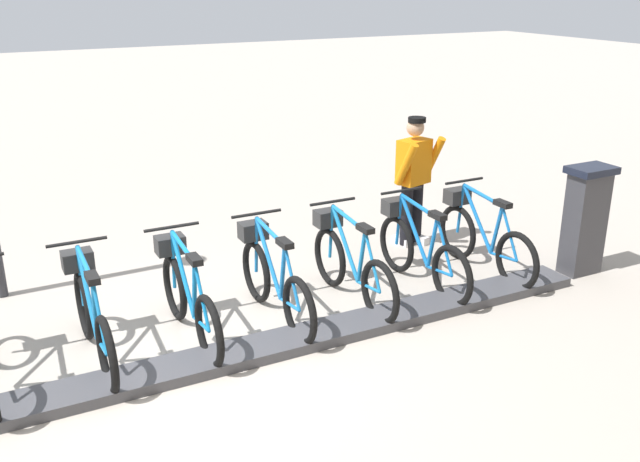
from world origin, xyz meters
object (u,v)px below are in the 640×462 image
at_px(bike_docked_4, 188,296).
at_px(bike_docked_3, 273,279).
at_px(bike_docked_5, 92,315).
at_px(worker_near_rack, 414,177).
at_px(bike_docked_2, 350,263).
at_px(bike_docked_0, 482,236).
at_px(bike_docked_1, 419,249).
at_px(payment_kiosk, 585,218).

bearing_deg(bike_docked_4, bike_docked_3, -90.00).
distance_m(bike_docked_3, bike_docked_5, 1.77).
distance_m(bike_docked_3, worker_near_rack, 2.70).
bearing_deg(bike_docked_2, bike_docked_5, 90.00).
bearing_deg(bike_docked_4, bike_docked_5, 90.00).
bearing_deg(bike_docked_0, worker_near_rack, 11.95).
height_order(bike_docked_1, bike_docked_4, same).
height_order(bike_docked_0, bike_docked_5, same).
bearing_deg(bike_docked_0, bike_docked_2, 90.00).
bearing_deg(payment_kiosk, bike_docked_1, 73.18).
distance_m(bike_docked_1, worker_near_rack, 1.36).
relative_size(bike_docked_2, worker_near_rack, 1.04).
distance_m(bike_docked_0, bike_docked_3, 2.66).
height_order(bike_docked_4, worker_near_rack, worker_near_rack).
height_order(bike_docked_2, worker_near_rack, worker_near_rack).
xyz_separation_m(bike_docked_0, bike_docked_3, (0.00, 2.66, 0.00)).
relative_size(payment_kiosk, bike_docked_0, 0.74).
xyz_separation_m(bike_docked_3, bike_docked_4, (0.00, 0.89, 0.00)).
distance_m(bike_docked_0, bike_docked_1, 0.89).
bearing_deg(payment_kiosk, bike_docked_2, 78.36).
bearing_deg(bike_docked_5, bike_docked_1, -90.00).
relative_size(bike_docked_0, bike_docked_3, 1.00).
xyz_separation_m(bike_docked_2, bike_docked_5, (0.00, 2.66, 0.00)).
distance_m(bike_docked_2, worker_near_rack, 1.95).
height_order(bike_docked_1, worker_near_rack, worker_near_rack).
bearing_deg(payment_kiosk, bike_docked_4, 82.83).
bearing_deg(payment_kiosk, bike_docked_3, 81.13).
height_order(payment_kiosk, bike_docked_3, payment_kiosk).
bearing_deg(payment_kiosk, bike_docked_0, 60.38).
xyz_separation_m(bike_docked_1, bike_docked_5, (0.00, 3.54, 0.00)).
xyz_separation_m(bike_docked_4, worker_near_rack, (1.10, -3.31, 0.48)).
relative_size(bike_docked_5, worker_near_rack, 1.04).
bearing_deg(bike_docked_3, bike_docked_5, 90.00).
bearing_deg(worker_near_rack, bike_docked_5, 104.66).
relative_size(bike_docked_2, bike_docked_5, 1.00).
height_order(bike_docked_1, bike_docked_2, same).
distance_m(bike_docked_3, bike_docked_4, 0.89).
xyz_separation_m(bike_docked_5, worker_near_rack, (1.10, -4.20, 0.48)).
distance_m(payment_kiosk, bike_docked_5, 5.47).
distance_m(bike_docked_0, bike_docked_4, 3.54).
height_order(bike_docked_0, bike_docked_2, same).
bearing_deg(bike_docked_3, worker_near_rack, -65.64).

